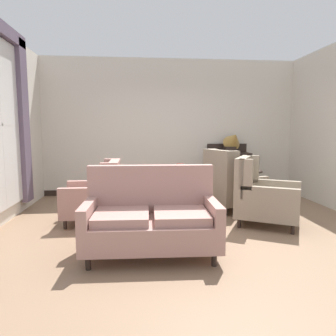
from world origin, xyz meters
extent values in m
plane|color=#896B51|center=(0.00, 0.00, 0.00)|extent=(7.99, 7.99, 0.00)
cube|color=silver|center=(0.00, 2.63, 1.51)|extent=(5.87, 0.08, 3.02)
cube|color=silver|center=(-2.86, 0.79, 1.51)|extent=(0.08, 3.69, 3.02)
cube|color=black|center=(0.00, 2.58, 0.06)|extent=(5.71, 0.03, 0.12)
cube|color=silver|center=(-2.80, 0.52, 1.53)|extent=(0.03, 1.26, 2.51)
cube|color=white|center=(-2.78, 0.52, 1.53)|extent=(0.02, 1.34, 2.59)
cube|color=white|center=(-2.78, 0.52, 1.53)|extent=(0.02, 0.04, 2.51)
cube|color=white|center=(-2.78, 0.52, 1.53)|extent=(0.02, 1.26, 0.04)
cube|color=#605166|center=(-2.74, 1.33, 1.58)|extent=(0.10, 0.32, 2.81)
cylinder|color=black|center=(-0.03, 0.54, 0.51)|extent=(0.83, 0.83, 0.03)
cylinder|color=black|center=(-0.03, 0.54, 0.27)|extent=(0.10, 0.10, 0.44)
cube|color=black|center=(0.19, 0.53, 0.04)|extent=(0.28, 0.07, 0.07)
cube|color=black|center=(-0.13, 0.73, 0.04)|extent=(0.18, 0.28, 0.07)
cube|color=black|center=(-0.15, 0.35, 0.04)|extent=(0.20, 0.27, 0.07)
cylinder|color=brown|center=(-0.07, 0.48, 0.54)|extent=(0.10, 0.10, 0.02)
ellipsoid|color=brown|center=(-0.07, 0.48, 0.67)|extent=(0.19, 0.19, 0.24)
cylinder|color=brown|center=(-0.07, 0.48, 0.85)|extent=(0.08, 0.08, 0.11)
torus|color=brown|center=(-0.07, 0.48, 0.91)|extent=(0.13, 0.13, 0.02)
cube|color=tan|center=(-0.59, -0.94, 0.28)|extent=(1.56, 0.86, 0.29)
cube|color=tan|center=(-0.58, -0.60, 0.72)|extent=(1.54, 0.19, 0.59)
cube|color=tan|center=(-0.93, -0.97, 0.48)|extent=(0.63, 0.63, 0.10)
cube|color=tan|center=(-0.25, -0.99, 0.48)|extent=(0.63, 0.63, 0.10)
cube|color=tan|center=(-1.30, -0.97, 0.54)|extent=(0.13, 0.72, 0.21)
cube|color=tan|center=(0.12, -1.01, 0.54)|extent=(0.13, 0.72, 0.21)
cylinder|color=black|center=(-1.27, -1.25, 0.07)|extent=(0.06, 0.06, 0.14)
cylinder|color=black|center=(0.07, -1.29, 0.07)|extent=(0.06, 0.06, 0.14)
cylinder|color=black|center=(-1.25, -0.59, 0.07)|extent=(0.06, 0.06, 0.14)
cylinder|color=black|center=(0.09, -0.63, 0.07)|extent=(0.06, 0.06, 0.14)
cube|color=gray|center=(1.24, 0.08, 0.30)|extent=(1.18, 1.13, 0.31)
cube|color=gray|center=(0.90, 0.26, 0.74)|extent=(0.51, 0.77, 0.58)
cube|color=gray|center=(0.81, -0.09, 0.81)|extent=(0.22, 0.18, 0.44)
cube|color=gray|center=(1.15, 0.52, 0.81)|extent=(0.22, 0.18, 0.44)
cube|color=gray|center=(1.11, -0.25, 0.55)|extent=(0.76, 0.48, 0.19)
cube|color=gray|center=(1.45, 0.36, 0.55)|extent=(0.76, 0.48, 0.19)
cylinder|color=black|center=(1.41, -0.38, 0.07)|extent=(0.06, 0.06, 0.14)
cylinder|color=black|center=(1.72, 0.17, 0.07)|extent=(0.06, 0.06, 0.14)
cylinder|color=black|center=(0.76, -0.02, 0.07)|extent=(0.06, 0.06, 0.14)
cylinder|color=black|center=(1.06, 0.53, 0.07)|extent=(0.06, 0.06, 0.14)
cube|color=gray|center=(1.03, 1.06, 0.29)|extent=(1.12, 1.02, 0.30)
cube|color=gray|center=(0.66, 0.93, 0.77)|extent=(0.39, 0.75, 0.67)
cube|color=gray|center=(0.86, 0.65, 0.85)|extent=(0.22, 0.16, 0.51)
cube|color=gray|center=(0.63, 1.26, 0.85)|extent=(0.22, 0.16, 0.51)
cube|color=gray|center=(1.18, 0.77, 0.53)|extent=(0.80, 0.37, 0.19)
cube|color=gray|center=(0.96, 1.38, 0.53)|extent=(0.80, 0.37, 0.19)
cylinder|color=black|center=(1.48, 0.91, 0.07)|extent=(0.06, 0.06, 0.14)
cylinder|color=black|center=(1.28, 1.46, 0.07)|extent=(0.06, 0.06, 0.14)
cylinder|color=black|center=(0.77, 0.65, 0.07)|extent=(0.06, 0.06, 0.14)
cylinder|color=black|center=(0.57, 1.21, 0.07)|extent=(0.06, 0.06, 0.14)
cube|color=tan|center=(-1.46, 0.45, 0.28)|extent=(0.87, 0.75, 0.28)
cube|color=tan|center=(-1.10, 0.45, 0.70)|extent=(0.15, 0.75, 0.56)
cube|color=tan|center=(-1.19, 0.78, 0.76)|extent=(0.20, 0.10, 0.43)
cube|color=tan|center=(-1.19, 0.13, 0.76)|extent=(0.20, 0.10, 0.43)
cube|color=tan|center=(-1.52, 0.77, 0.52)|extent=(0.77, 0.11, 0.20)
cube|color=tan|center=(-1.51, 0.13, 0.52)|extent=(0.77, 0.11, 0.20)
cylinder|color=black|center=(-1.82, 0.74, 0.07)|extent=(0.06, 0.06, 0.14)
cylinder|color=black|center=(-1.82, 0.15, 0.07)|extent=(0.06, 0.06, 0.14)
cylinder|color=black|center=(-1.11, 0.75, 0.07)|extent=(0.06, 0.06, 0.14)
cylinder|color=black|center=(-1.11, 0.16, 0.07)|extent=(0.06, 0.06, 0.14)
cylinder|color=black|center=(1.33, 1.31, 0.67)|extent=(0.60, 0.60, 0.03)
cylinder|color=black|center=(1.33, 1.31, 0.33)|extent=(0.07, 0.07, 0.65)
cylinder|color=black|center=(1.33, 1.31, 0.02)|extent=(0.39, 0.39, 0.04)
cube|color=black|center=(1.29, 2.33, 0.52)|extent=(0.91, 0.43, 0.85)
cube|color=black|center=(1.29, 2.53, 1.04)|extent=(0.91, 0.04, 0.19)
cube|color=black|center=(0.88, 2.17, 0.05)|extent=(0.06, 0.06, 0.10)
cube|color=black|center=(1.69, 2.17, 0.05)|extent=(0.06, 0.06, 0.10)
cube|color=black|center=(0.88, 2.50, 0.05)|extent=(0.06, 0.06, 0.10)
cube|color=black|center=(1.69, 2.50, 0.05)|extent=(0.06, 0.06, 0.10)
cube|color=black|center=(1.29, 2.31, 1.02)|extent=(0.24, 0.24, 0.14)
cone|color=#B28942|center=(1.35, 2.23, 1.26)|extent=(0.40, 0.51, 0.51)
camera|label=1|loc=(-0.73, -4.40, 1.45)|focal=33.19mm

